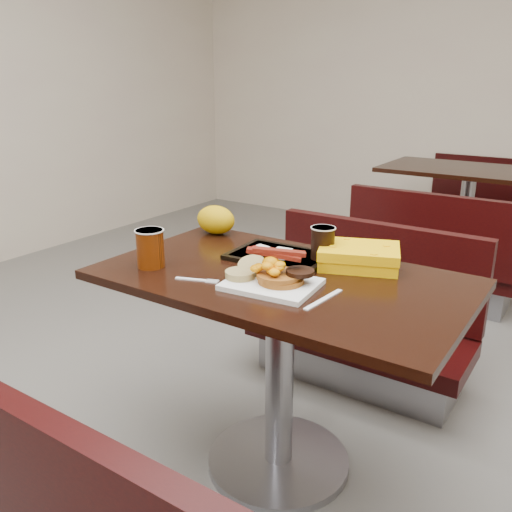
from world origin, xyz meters
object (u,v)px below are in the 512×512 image
Objects in this scene: bench_far_s at (436,245)px; knife at (324,299)px; bench_near_s at (133,503)px; bench_far_n at (485,204)px; coffee_cup_far at (323,243)px; hashbrown_sleeve_left at (259,250)px; coffee_cup_near at (150,248)px; bench_near_n at (360,310)px; tray at (280,256)px; table_far at (464,220)px; fork at (191,279)px; table_near at (280,375)px; clamshell at (359,256)px; platter at (272,284)px; pancake_stack at (281,278)px; paper_bag at (216,220)px; hashbrown_sleeve_right at (281,253)px.

bench_far_s is 5.32× the size of knife.
bench_near_s is 4.00m from bench_far_n.
hashbrown_sleeve_left is at bearing -164.17° from coffee_cup_far.
coffee_cup_near is at bearing 128.32° from bench_near_s.
tray reaches higher than bench_near_n.
coffee_cup_near is (-0.41, -2.78, 0.44)m from table_far.
fork is at bearing -6.86° from coffee_cup_near.
knife is at bearing -27.88° from table_near.
clamshell is at bearing -85.74° from table_far.
bench_near_s is at bearing -86.18° from tray.
hashbrown_sleeve_left is at bearing -166.45° from tray.
pancake_stack is at bearing 24.24° from platter.
bench_far_s is 7.68× the size of coffee_cup_near.
table_far is at bearing 78.34° from paper_bag.
clamshell is at bearing 27.25° from fork.
knife is at bearing -85.51° from table_far.
bench_near_n is 1.90m from table_far.
bench_far_n is 3.15m from coffee_cup_far.
tray reaches higher than bench_far_s.
coffee_cup_near is 0.71m from clamshell.
bench_near_s is at bearing -63.67° from paper_bag.
coffee_cup_near reaches higher than hashbrown_sleeve_left.
clamshell is (0.15, 0.33, 0.03)m from platter.
table_far is 2.42m from clamshell.
bench_far_s is 12.65× the size of hashbrown_sleeve_right.
pancake_stack is 0.16m from knife.
knife reaches higher than bench_far_n.
hashbrown_sleeve_right is (-0.08, 0.12, 0.40)m from table_near.
table_far is 2.52m from hashbrown_sleeve_left.
hashbrown_sleeve_left is at bearing -106.18° from bench_near_n.
tray is at bearing -18.32° from paper_bag.
bench_near_s is 1.17m from paper_bag.
pancake_stack reaches higher than platter.
pancake_stack is at bearing -88.82° from table_far.
hashbrown_sleeve_right is (-0.29, 0.24, 0.02)m from knife.
knife is (0.18, -0.01, -0.01)m from platter.
bench_near_n is at bearing 56.92° from fork.
coffee_cup_far reaches higher than knife.
bench_near_s is at bearing -86.18° from fork.
knife is at bearing -86.43° from bench_far_n.
clamshell is (0.27, 0.08, 0.03)m from tray.
bench_far_n is 2.88× the size of tray.
bench_near_s is at bearing -121.67° from clamshell.
paper_bag is at bearing 137.78° from platter.
tray is (-0.30, 0.26, 0.01)m from knife.
fork is (-0.22, -0.20, 0.38)m from table_near.
bench_near_n is 6.96× the size of fork.
bench_far_s is (0.00, -0.70, -0.02)m from table_far.
bench_near_n is 1.01m from fork.
tray is (-0.09, -2.46, 0.38)m from table_far.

